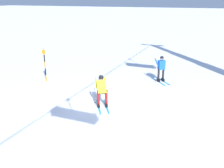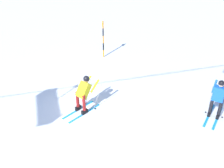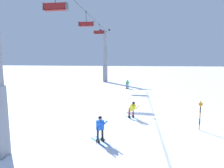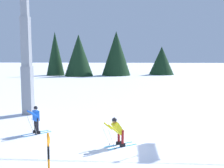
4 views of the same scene
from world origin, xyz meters
name	(u,v)px [view 2 (image 2 of 4)]	position (x,y,z in m)	size (l,w,h in m)	color
ground_plane	(72,108)	(0.00, 0.00, 0.00)	(260.00, 260.00, 0.00)	white
skier_carving_main	(84,91)	(-0.52, 0.25, 0.89)	(1.78, 1.42, 1.67)	#198CCC
trail_marker_pole	(103,38)	(-2.54, -4.62, 1.16)	(0.07, 0.28, 2.16)	orange
skier_distant_uphill	(218,96)	(-5.38, 2.10, 0.96)	(1.52, 1.46, 1.68)	#198CCC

